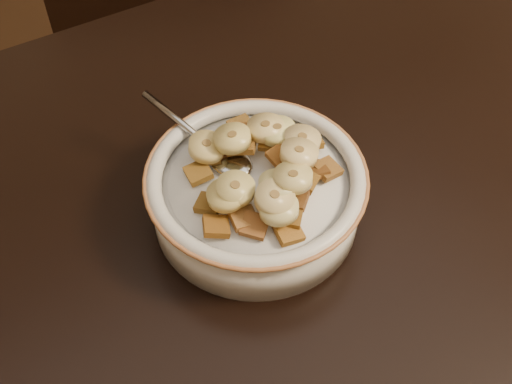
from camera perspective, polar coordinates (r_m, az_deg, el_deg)
chair at (r=1.09m, az=-2.81°, el=9.63°), size 0.55×0.55×0.98m
cereal_bowl at (r=0.55m, az=-0.00°, el=-0.56°), size 0.18×0.18×0.04m
milk at (r=0.54m, az=-0.00°, el=0.87°), size 0.15×0.15×0.00m
spoon at (r=0.55m, az=-2.30°, el=2.65°), size 0.05×0.05×0.01m
cereal_square_0 at (r=0.53m, az=-5.16°, el=1.72°), size 0.02×0.02×0.01m
cereal_square_1 at (r=0.50m, az=-1.11°, el=-2.33°), size 0.02×0.02×0.01m
cereal_square_2 at (r=0.55m, az=-3.18°, el=3.97°), size 0.02×0.02×0.01m
cereal_square_3 at (r=0.50m, az=-0.13°, el=-3.00°), size 0.03×0.03×0.01m
cereal_square_4 at (r=0.51m, az=-4.18°, el=-1.01°), size 0.03×0.03×0.01m
cereal_square_5 at (r=0.55m, az=-1.85°, el=4.22°), size 0.02×0.02×0.01m
cereal_square_6 at (r=0.57m, az=-1.32°, el=5.90°), size 0.02×0.02×0.01m
cereal_square_7 at (r=0.56m, az=-1.65°, el=5.25°), size 0.03×0.03×0.01m
cereal_square_8 at (r=0.53m, az=2.30°, el=3.20°), size 0.02×0.02×0.01m
cereal_square_9 at (r=0.54m, az=6.34°, el=2.05°), size 0.02×0.02×0.01m
cereal_square_10 at (r=0.55m, az=1.39°, el=4.59°), size 0.03×0.03×0.01m
cereal_square_11 at (r=0.50m, az=2.93°, el=-3.59°), size 0.02×0.02×0.01m
cereal_square_12 at (r=0.56m, az=4.77°, el=4.58°), size 0.02×0.02×0.01m
cereal_square_13 at (r=0.55m, az=-4.22°, el=3.30°), size 0.03×0.03×0.01m
cereal_square_14 at (r=0.52m, az=4.38°, el=1.08°), size 0.03×0.03×0.01m
cereal_square_15 at (r=0.51m, az=3.49°, el=-0.56°), size 0.03×0.03×0.01m
cereal_square_16 at (r=0.50m, az=2.97°, el=-2.12°), size 0.03×0.03×0.01m
cereal_square_17 at (r=0.50m, az=-3.57°, el=-3.06°), size 0.03×0.03×0.01m
cereal_square_18 at (r=0.54m, az=-1.11°, el=4.19°), size 0.03×0.03×0.01m
cereal_square_19 at (r=0.54m, az=5.25°, el=1.94°), size 0.02×0.02×0.01m
banana_slice_0 at (r=0.50m, az=-1.84°, el=0.29°), size 0.04×0.04×0.01m
banana_slice_1 at (r=0.55m, az=0.85°, el=5.72°), size 0.04×0.04×0.01m
banana_slice_2 at (r=0.49m, az=1.67°, el=-0.56°), size 0.04×0.04×0.02m
banana_slice_3 at (r=0.50m, az=-2.65°, el=-0.25°), size 0.04×0.04×0.01m
banana_slice_4 at (r=0.53m, az=-2.11°, el=4.79°), size 0.04×0.04×0.01m
banana_slice_5 at (r=0.52m, az=3.86°, el=3.44°), size 0.04×0.04×0.02m
banana_slice_6 at (r=0.50m, az=1.97°, el=0.59°), size 0.04×0.04×0.01m
banana_slice_7 at (r=0.49m, az=2.04°, el=-1.47°), size 0.04×0.04×0.01m
banana_slice_8 at (r=0.53m, az=4.13°, el=4.63°), size 0.04×0.04×0.01m
banana_slice_9 at (r=0.54m, az=-4.39°, el=4.02°), size 0.03×0.03×0.02m
banana_slice_10 at (r=0.54m, az=1.90°, el=5.45°), size 0.04×0.04×0.01m
banana_slice_11 at (r=0.50m, az=3.31°, el=1.28°), size 0.04×0.04×0.01m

